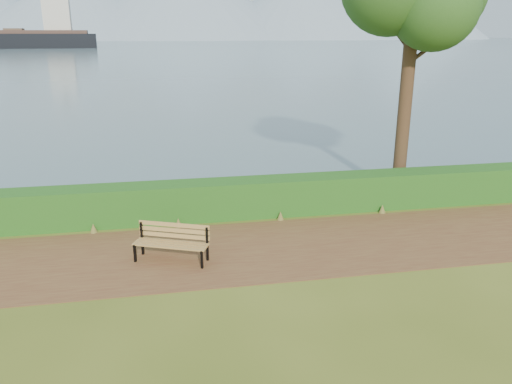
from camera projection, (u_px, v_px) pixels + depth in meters
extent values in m
plane|color=#495518|center=(232.00, 257.00, 11.13)|extent=(140.00, 140.00, 0.00)
cube|color=brown|center=(230.00, 251.00, 11.41)|extent=(40.00, 3.40, 0.01)
cube|color=#1A4B15|center=(218.00, 199.00, 13.41)|extent=(32.00, 0.85, 1.00)
cube|color=#405866|center=(161.00, 43.00, 254.51)|extent=(700.00, 510.00, 0.00)
cone|color=#798CA1|center=(74.00, 5.00, 363.00)|extent=(160.00, 160.00, 48.00)
cone|color=#798CA1|center=(298.00, 6.00, 397.37)|extent=(170.00, 170.00, 50.00)
cone|color=#798CA1|center=(398.00, 3.00, 421.39)|extent=(150.00, 150.00, 58.00)
cone|color=#798CA1|center=(146.00, 17.00, 406.56)|extent=(120.00, 120.00, 35.00)
cone|color=#798CA1|center=(335.00, 14.00, 429.35)|extent=(130.00, 130.00, 40.00)
cube|color=black|center=(135.00, 253.00, 10.82)|extent=(0.06, 0.07, 0.41)
cube|color=black|center=(142.00, 239.00, 11.13)|extent=(0.06, 0.07, 0.78)
cube|color=black|center=(138.00, 242.00, 10.95)|extent=(0.22, 0.45, 0.05)
cube|color=black|center=(202.00, 260.00, 10.52)|extent=(0.06, 0.07, 0.41)
cube|color=black|center=(207.00, 244.00, 10.83)|extent=(0.06, 0.07, 0.78)
cube|color=black|center=(205.00, 248.00, 10.65)|extent=(0.22, 0.45, 0.05)
cube|color=olive|center=(168.00, 247.00, 10.63)|extent=(1.54, 0.70, 0.03)
cube|color=olive|center=(170.00, 245.00, 10.74)|extent=(1.54, 0.70, 0.03)
cube|color=olive|center=(172.00, 243.00, 10.85)|extent=(1.54, 0.70, 0.03)
cube|color=olive|center=(174.00, 241.00, 10.95)|extent=(1.54, 0.70, 0.03)
cube|color=olive|center=(174.00, 236.00, 10.97)|extent=(1.52, 0.66, 0.09)
cube|color=olive|center=(174.00, 230.00, 10.93)|extent=(1.52, 0.66, 0.09)
cube|color=olive|center=(174.00, 225.00, 10.89)|extent=(1.52, 0.66, 0.09)
cylinder|color=#311F14|center=(407.00, 80.00, 14.35)|extent=(0.39, 0.39, 6.98)
sphere|color=#1D4316|center=(435.00, 7.00, 13.14)|extent=(2.33, 2.33, 2.33)
cylinder|color=#311F14|center=(424.00, 51.00, 14.19)|extent=(1.02, 0.12, 0.76)
cylinder|color=#311F14|center=(397.00, 34.00, 13.99)|extent=(0.79, 0.37, 0.70)
cube|color=beige|center=(57.00, 16.00, 161.50)|extent=(8.81, 8.19, 9.98)
cube|color=brown|center=(14.00, 30.00, 159.27)|extent=(5.96, 6.46, 0.73)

